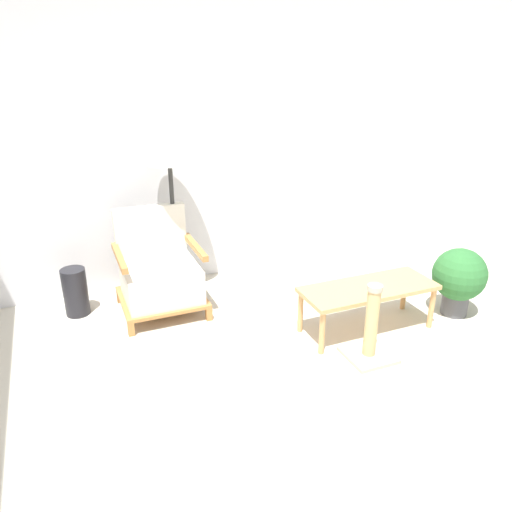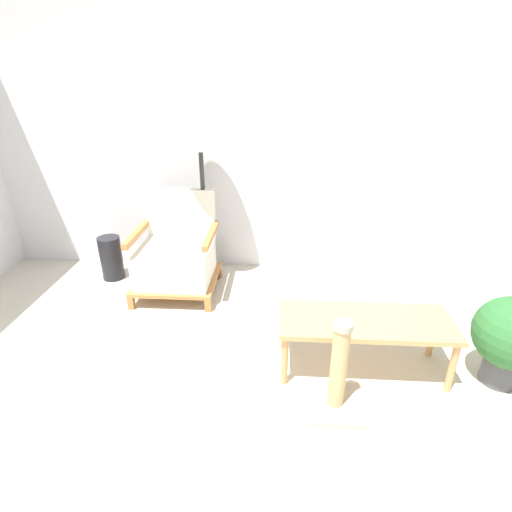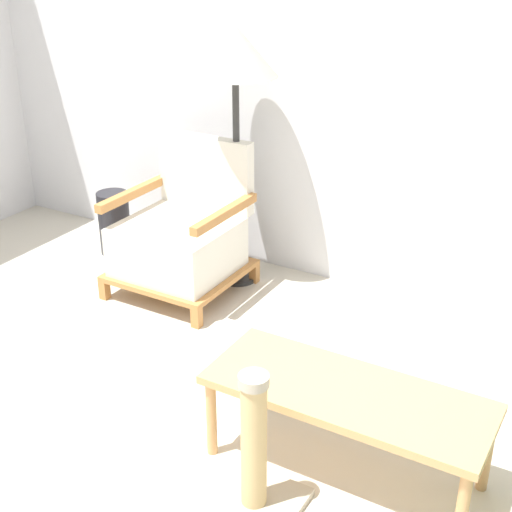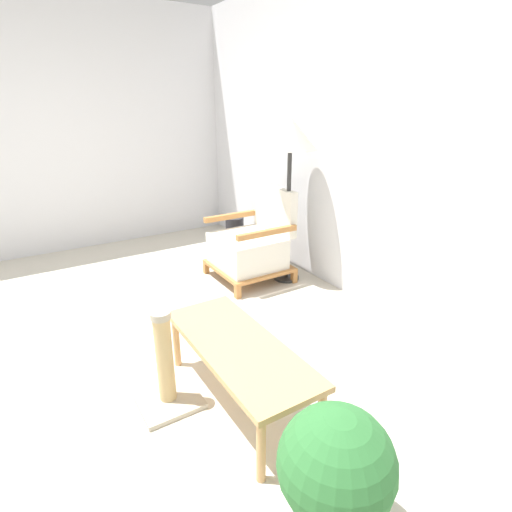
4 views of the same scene
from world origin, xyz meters
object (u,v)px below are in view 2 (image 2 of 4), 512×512
object	(u,v)px
coffee_table	(365,325)
vase	(111,258)
floor_lamp	(199,137)
scratching_post	(337,380)
armchair	(176,257)
potted_plant	(510,336)

from	to	relation	value
coffee_table	vase	bearing A→B (deg)	151.42
floor_lamp	scratching_post	size ratio (longest dim) A/B	2.55
floor_lamp	scratching_post	distance (m)	2.23
scratching_post	armchair	bearing A→B (deg)	133.43
armchair	coffee_table	distance (m)	1.77
potted_plant	scratching_post	bearing A→B (deg)	-165.17
armchair	floor_lamp	world-z (taller)	floor_lamp
armchair	vase	distance (m)	0.74
potted_plant	scratching_post	world-z (taller)	potted_plant
floor_lamp	armchair	bearing A→B (deg)	-128.03
vase	scratching_post	bearing A→B (deg)	-38.09
armchair	potted_plant	world-z (taller)	armchair
vase	scratching_post	world-z (taller)	scratching_post
armchair	potted_plant	distance (m)	2.57
armchair	scratching_post	world-z (taller)	armchair
armchair	scratching_post	bearing A→B (deg)	-46.57
vase	coffee_table	bearing A→B (deg)	-28.58
floor_lamp	potted_plant	bearing A→B (deg)	-31.93
armchair	coffee_table	size ratio (longest dim) A/B	0.79
floor_lamp	coffee_table	world-z (taller)	floor_lamp
scratching_post	potted_plant	bearing A→B (deg)	14.83
coffee_table	vase	xyz separation A→B (m)	(-2.17, 1.18, -0.13)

